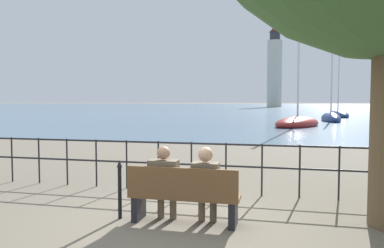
{
  "coord_description": "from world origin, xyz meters",
  "views": [
    {
      "loc": [
        1.44,
        -5.53,
        1.89
      ],
      "look_at": [
        0.0,
        0.5,
        1.51
      ],
      "focal_mm": 35.0,
      "sensor_mm": 36.0,
      "label": 1
    }
  ],
  "objects_px": {
    "seated_person_left": "(164,180)",
    "closed_umbrella": "(120,186)",
    "sailboat_3": "(338,115)",
    "harbor_lighthouse": "(275,69)",
    "sailboat_0": "(297,123)",
    "sailboat_4": "(331,118)",
    "park_bench": "(184,197)",
    "seated_person_right": "(206,181)"
  },
  "relations": [
    {
      "from": "seated_person_left",
      "to": "sailboat_4",
      "type": "bearing_deg",
      "value": 78.74
    },
    {
      "from": "closed_umbrella",
      "to": "harbor_lighthouse",
      "type": "xyz_separation_m",
      "value": [
        0.19,
        125.62,
        12.25
      ]
    },
    {
      "from": "park_bench",
      "to": "seated_person_right",
      "type": "bearing_deg",
      "value": 13.06
    },
    {
      "from": "sailboat_4",
      "to": "seated_person_right",
      "type": "bearing_deg",
      "value": -100.71
    },
    {
      "from": "seated_person_left",
      "to": "closed_umbrella",
      "type": "bearing_deg",
      "value": -176.59
    },
    {
      "from": "sailboat_3",
      "to": "sailboat_4",
      "type": "height_order",
      "value": "sailboat_3"
    },
    {
      "from": "sailboat_0",
      "to": "sailboat_3",
      "type": "bearing_deg",
      "value": 96.2
    },
    {
      "from": "sailboat_4",
      "to": "closed_umbrella",
      "type": "bearing_deg",
      "value": -103.09
    },
    {
      "from": "closed_umbrella",
      "to": "sailboat_0",
      "type": "height_order",
      "value": "sailboat_0"
    },
    {
      "from": "closed_umbrella",
      "to": "harbor_lighthouse",
      "type": "distance_m",
      "value": 126.22
    },
    {
      "from": "park_bench",
      "to": "sailboat_4",
      "type": "height_order",
      "value": "sailboat_4"
    },
    {
      "from": "seated_person_left",
      "to": "seated_person_right",
      "type": "height_order",
      "value": "seated_person_right"
    },
    {
      "from": "sailboat_0",
      "to": "sailboat_4",
      "type": "xyz_separation_m",
      "value": [
        3.42,
        8.48,
        0.02
      ]
    },
    {
      "from": "closed_umbrella",
      "to": "harbor_lighthouse",
      "type": "relative_size",
      "value": 0.03
    },
    {
      "from": "seated_person_left",
      "to": "sailboat_0",
      "type": "distance_m",
      "value": 23.99
    },
    {
      "from": "sailboat_3",
      "to": "harbor_lighthouse",
      "type": "height_order",
      "value": "harbor_lighthouse"
    },
    {
      "from": "closed_umbrella",
      "to": "sailboat_0",
      "type": "relative_size",
      "value": 0.1
    },
    {
      "from": "seated_person_right",
      "to": "park_bench",
      "type": "bearing_deg",
      "value": -166.94
    },
    {
      "from": "sailboat_0",
      "to": "sailboat_3",
      "type": "relative_size",
      "value": 1.23
    },
    {
      "from": "park_bench",
      "to": "sailboat_4",
      "type": "xyz_separation_m",
      "value": [
        6.09,
        32.35,
        -0.15
      ]
    },
    {
      "from": "park_bench",
      "to": "sailboat_3",
      "type": "bearing_deg",
      "value": 79.13
    },
    {
      "from": "seated_person_left",
      "to": "sailboat_4",
      "type": "relative_size",
      "value": 0.16
    },
    {
      "from": "seated_person_left",
      "to": "seated_person_right",
      "type": "bearing_deg",
      "value": 0.09
    },
    {
      "from": "harbor_lighthouse",
      "to": "sailboat_0",
      "type": "bearing_deg",
      "value": -88.0
    },
    {
      "from": "sailboat_4",
      "to": "harbor_lighthouse",
      "type": "bearing_deg",
      "value": 93.68
    },
    {
      "from": "park_bench",
      "to": "sailboat_3",
      "type": "height_order",
      "value": "sailboat_3"
    },
    {
      "from": "sailboat_4",
      "to": "harbor_lighthouse",
      "type": "distance_m",
      "value": 94.39
    },
    {
      "from": "seated_person_left",
      "to": "closed_umbrella",
      "type": "distance_m",
      "value": 0.75
    },
    {
      "from": "park_bench",
      "to": "sailboat_3",
      "type": "relative_size",
      "value": 0.22
    },
    {
      "from": "harbor_lighthouse",
      "to": "seated_person_right",
      "type": "bearing_deg",
      "value": -89.45
    },
    {
      "from": "park_bench",
      "to": "seated_person_right",
      "type": "height_order",
      "value": "seated_person_right"
    },
    {
      "from": "closed_umbrella",
      "to": "seated_person_left",
      "type": "bearing_deg",
      "value": 3.41
    },
    {
      "from": "park_bench",
      "to": "harbor_lighthouse",
      "type": "bearing_deg",
      "value": 90.4
    },
    {
      "from": "seated_person_right",
      "to": "sailboat_0",
      "type": "relative_size",
      "value": 0.12
    },
    {
      "from": "park_bench",
      "to": "seated_person_right",
      "type": "xyz_separation_m",
      "value": [
        0.33,
        0.08,
        0.24
      ]
    },
    {
      "from": "closed_umbrella",
      "to": "park_bench",
      "type": "bearing_deg",
      "value": -1.73
    },
    {
      "from": "sailboat_0",
      "to": "harbor_lighthouse",
      "type": "bearing_deg",
      "value": 114.76
    },
    {
      "from": "closed_umbrella",
      "to": "harbor_lighthouse",
      "type": "height_order",
      "value": "harbor_lighthouse"
    },
    {
      "from": "seated_person_left",
      "to": "seated_person_right",
      "type": "relative_size",
      "value": 1.0
    },
    {
      "from": "closed_umbrella",
      "to": "harbor_lighthouse",
      "type": "bearing_deg",
      "value": 89.91
    },
    {
      "from": "park_bench",
      "to": "sailboat_3",
      "type": "xyz_separation_m",
      "value": [
        8.07,
        42.03,
        -0.16
      ]
    },
    {
      "from": "closed_umbrella",
      "to": "sailboat_3",
      "type": "relative_size",
      "value": 0.12
    }
  ]
}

